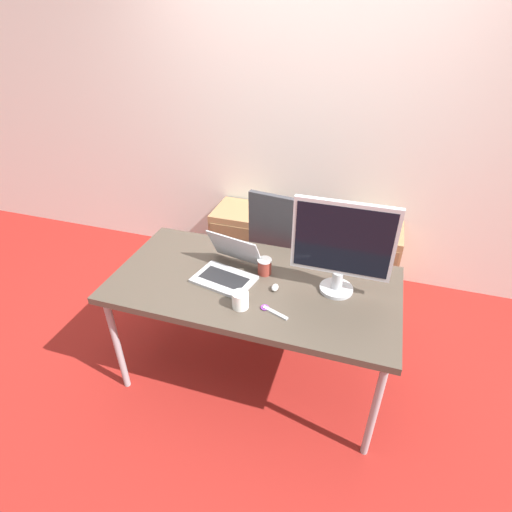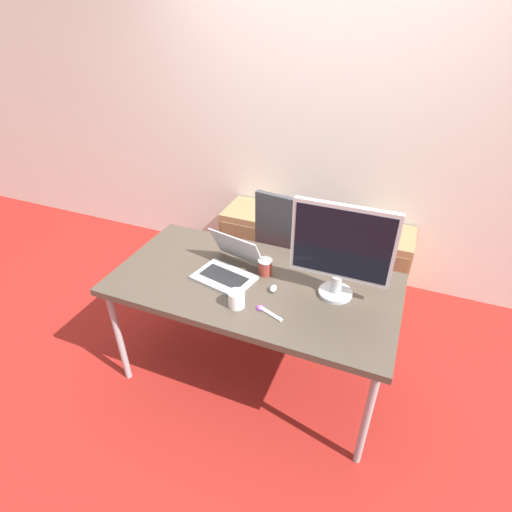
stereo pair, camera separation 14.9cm
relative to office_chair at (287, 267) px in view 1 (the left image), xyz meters
name	(u,v)px [view 1 (the left image)]	position (x,y,z in m)	size (l,w,h in m)	color
ground_plane	(254,371)	(-0.03, -0.73, -0.38)	(14.00, 14.00, 0.00)	maroon
wall_back	(309,120)	(-0.03, 0.67, 0.92)	(10.00, 0.05, 2.60)	silver
desk	(254,289)	(-0.03, -0.73, 0.32)	(1.62, 0.82, 0.75)	#473D33
office_chair	(287,267)	(0.00, 0.00, 0.00)	(0.56, 0.59, 1.04)	#232326
cabinet_left	(242,239)	(-0.52, 0.43, -0.09)	(0.45, 0.42, 0.58)	#99754C
cabinet_right	(368,260)	(0.58, 0.43, -0.09)	(0.45, 0.42, 0.58)	#99754C
laptop_center	(228,269)	(-0.19, -0.71, 0.42)	(0.37, 0.39, 0.23)	#ADADB2
monitor	(342,246)	(0.42, -0.66, 0.66)	(0.52, 0.18, 0.53)	#B7B7BC
mouse	(275,288)	(0.10, -0.76, 0.39)	(0.04, 0.06, 0.03)	silver
coffee_cup_white	(240,300)	(-0.04, -0.95, 0.42)	(0.09, 0.09, 0.09)	white
coffee_cup_brown	(265,266)	(0.00, -0.63, 0.42)	(0.08, 0.08, 0.10)	maroon
scissors	(272,311)	(0.13, -0.94, 0.38)	(0.17, 0.09, 0.01)	#B2B2B7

